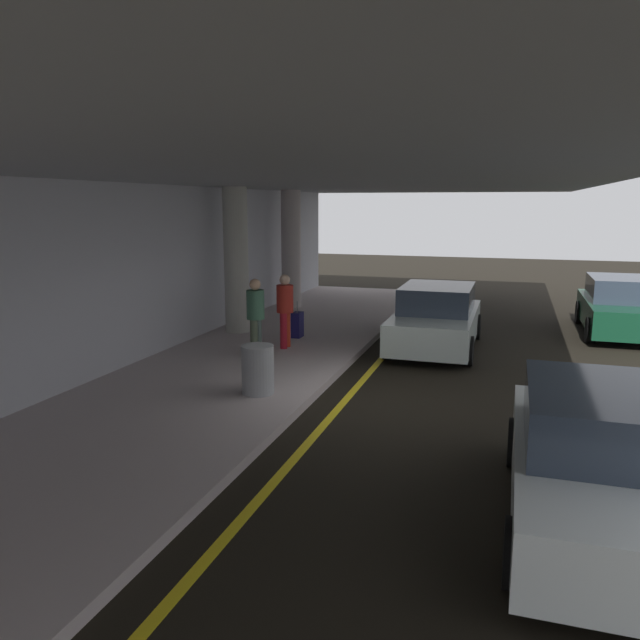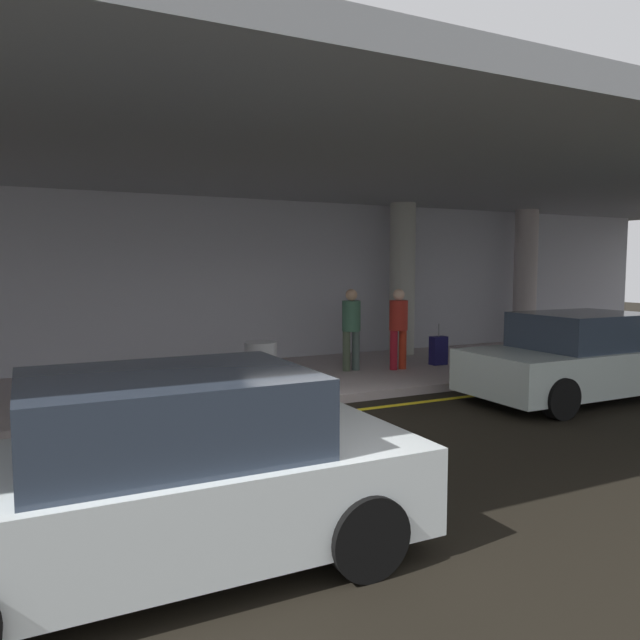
% 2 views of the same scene
% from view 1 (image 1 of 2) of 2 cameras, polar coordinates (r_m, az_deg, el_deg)
% --- Properties ---
extents(ground_plane, '(60.00, 60.00, 0.00)m').
position_cam_1_polar(ground_plane, '(10.82, 5.14, -7.52)').
color(ground_plane, black).
extents(sidewalk, '(26.00, 4.20, 0.15)m').
position_cam_1_polar(sidewalk, '(11.82, -9.76, -5.66)').
color(sidewalk, '#B6A7A8').
rests_on(sidewalk, ground).
extents(lane_stripe_yellow, '(26.00, 0.14, 0.01)m').
position_cam_1_polar(lane_stripe_yellow, '(10.93, 2.56, -7.27)').
color(lane_stripe_yellow, yellow).
rests_on(lane_stripe_yellow, ground).
extents(support_column_center, '(0.61, 0.61, 3.65)m').
position_cam_1_polar(support_column_center, '(15.61, -7.83, 5.51)').
color(support_column_center, '#AEAFA3').
rests_on(support_column_center, sidewalk).
extents(support_column_right_mid, '(0.61, 0.61, 3.65)m').
position_cam_1_polar(support_column_right_mid, '(19.28, -2.71, 6.60)').
color(support_column_right_mid, '#B9ACAA').
rests_on(support_column_right_mid, sidewalk).
extents(ceiling_overhang, '(28.00, 13.20, 0.30)m').
position_cam_1_polar(ceiling_overhang, '(11.13, -8.06, 13.58)').
color(ceiling_overhang, gray).
rests_on(ceiling_overhang, support_column_far_left).
extents(terminal_back_wall, '(26.00, 0.30, 3.80)m').
position_cam_1_polar(terminal_back_wall, '(12.63, -19.16, 3.43)').
color(terminal_back_wall, '#B1B2BC').
rests_on(terminal_back_wall, ground).
extents(car_silver, '(4.10, 1.92, 1.50)m').
position_cam_1_polar(car_silver, '(14.67, 10.78, 0.10)').
color(car_silver, '#B2C0BB').
rests_on(car_silver, ground).
extents(car_white, '(4.10, 1.92, 1.50)m').
position_cam_1_polar(car_white, '(7.24, 24.92, -12.01)').
color(car_white, white).
rests_on(car_white, ground).
extents(car_dark_green, '(4.10, 1.92, 1.50)m').
position_cam_1_polar(car_dark_green, '(17.87, 26.27, 1.07)').
color(car_dark_green, '#103D26').
rests_on(car_dark_green, ground).
extents(traveler_with_luggage, '(0.38, 0.38, 1.68)m').
position_cam_1_polar(traveler_with_luggage, '(13.08, -6.03, 0.72)').
color(traveler_with_luggage, '#424E3A').
rests_on(traveler_with_luggage, sidewalk).
extents(person_waiting_for_ride, '(0.38, 0.38, 1.68)m').
position_cam_1_polar(person_waiting_for_ride, '(13.83, -3.28, 1.31)').
color(person_waiting_for_ride, maroon).
rests_on(person_waiting_for_ride, sidewalk).
extents(suitcase_upright_secondary, '(0.36, 0.22, 0.90)m').
position_cam_1_polar(suitcase_upright_secondary, '(15.02, -2.13, -0.44)').
color(suitcase_upright_secondary, '#16144B').
rests_on(suitcase_upright_secondary, sidewalk).
extents(trash_bin_steel, '(0.56, 0.56, 0.85)m').
position_cam_1_polar(trash_bin_steel, '(10.64, -5.82, -4.60)').
color(trash_bin_steel, gray).
rests_on(trash_bin_steel, sidewalk).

